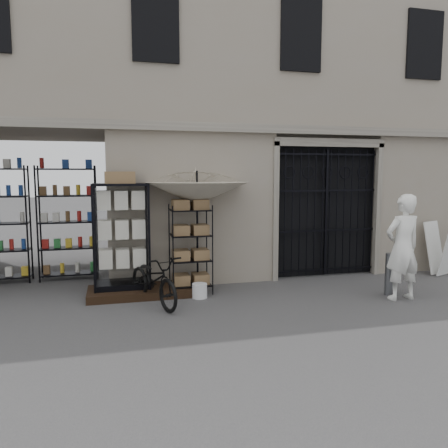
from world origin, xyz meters
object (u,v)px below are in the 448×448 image
object	(u,v)px
display_cabinet	(121,241)
shopkeeper	(400,299)
wire_rack	(191,250)
market_umbrella	(197,187)
white_bucket	(200,291)
easel_sign	(442,248)
steel_bollard	(389,274)
bicycle	(154,304)

from	to	relation	value
display_cabinet	shopkeeper	bearing A→B (deg)	1.82
wire_rack	market_umbrella	xyz separation A→B (m)	(0.16, 0.13, 1.21)
white_bucket	easel_sign	world-z (taller)	easel_sign
steel_bollard	bicycle	bearing A→B (deg)	173.53
wire_rack	easel_sign	size ratio (longest dim) A/B	1.44
wire_rack	bicycle	size ratio (longest dim) A/B	1.00
display_cabinet	wire_rack	bearing A→B (deg)	13.23
display_cabinet	easel_sign	world-z (taller)	display_cabinet
display_cabinet	shopkeeper	world-z (taller)	display_cabinet
white_bucket	easel_sign	size ratio (longest dim) A/B	0.24
bicycle	steel_bollard	xyz separation A→B (m)	(4.44, -0.50, 0.41)
wire_rack	steel_bollard	size ratio (longest dim) A/B	2.13
white_bucket	steel_bollard	size ratio (longest dim) A/B	0.35
wire_rack	white_bucket	xyz separation A→B (m)	(0.09, -0.42, -0.71)
white_bucket	shopkeeper	distance (m)	3.75
wire_rack	white_bucket	distance (m)	0.83
display_cabinet	shopkeeper	size ratio (longest dim) A/B	1.10
bicycle	easel_sign	xyz separation A→B (m)	(6.63, 0.65, 0.62)
display_cabinet	white_bucket	bearing A→B (deg)	-2.57
shopkeeper	wire_rack	bearing A→B (deg)	-25.27
shopkeeper	easel_sign	world-z (taller)	easel_sign
white_bucket	wire_rack	bearing A→B (deg)	102.24
easel_sign	market_umbrella	bearing A→B (deg)	157.14
shopkeeper	white_bucket	bearing A→B (deg)	-19.76
display_cabinet	market_umbrella	world-z (taller)	market_umbrella
display_cabinet	bicycle	xyz separation A→B (m)	(0.53, -0.76, -1.04)
market_umbrella	bicycle	xyz separation A→B (m)	(-0.94, -0.75, -2.06)
steel_bollard	wire_rack	bearing A→B (deg)	162.94
wire_rack	steel_bollard	distance (m)	3.85
market_umbrella	bicycle	world-z (taller)	market_umbrella
market_umbrella	steel_bollard	distance (m)	4.06
display_cabinet	wire_rack	distance (m)	1.33
bicycle	display_cabinet	bearing A→B (deg)	103.98
market_umbrella	bicycle	size ratio (longest dim) A/B	1.66
display_cabinet	steel_bollard	distance (m)	5.16
wire_rack	white_bucket	world-z (taller)	wire_rack
market_umbrella	bicycle	bearing A→B (deg)	-141.49
display_cabinet	white_bucket	world-z (taller)	display_cabinet
white_bucket	bicycle	bearing A→B (deg)	-167.19
bicycle	steel_bollard	distance (m)	4.48
wire_rack	shopkeeper	bearing A→B (deg)	-25.12
display_cabinet	market_umbrella	size ratio (longest dim) A/B	0.75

